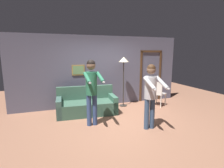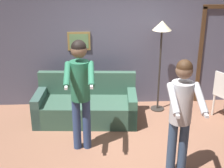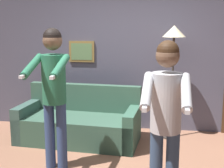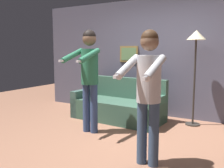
{
  "view_description": "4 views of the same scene",
  "coord_description": "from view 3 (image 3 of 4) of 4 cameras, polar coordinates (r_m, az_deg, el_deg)",
  "views": [
    {
      "loc": [
        -1.76,
        -4.35,
        1.99
      ],
      "look_at": [
        -0.31,
        -0.22,
        1.2
      ],
      "focal_mm": 28.0,
      "sensor_mm": 36.0,
      "label": 1
    },
    {
      "loc": [
        -0.52,
        -4.28,
        2.85
      ],
      "look_at": [
        -0.3,
        -0.27,
        1.28
      ],
      "focal_mm": 50.0,
      "sensor_mm": 36.0,
      "label": 2
    },
    {
      "loc": [
        0.55,
        -3.51,
        1.84
      ],
      "look_at": [
        0.02,
        -0.1,
        1.19
      ],
      "focal_mm": 50.0,
      "sensor_mm": 36.0,
      "label": 3
    },
    {
      "loc": [
        1.73,
        -3.43,
        1.45
      ],
      "look_at": [
        -0.07,
        -0.27,
        0.97
      ],
      "focal_mm": 40.0,
      "sensor_mm": 36.0,
      "label": 4
    }
  ],
  "objects": [
    {
      "name": "person_standing_right",
      "position": [
        3.05,
        9.82,
        -4.78
      ],
      "size": [
        0.44,
        0.7,
        1.7
      ],
      "color": "#324764",
      "rests_on": "ground_plane"
    },
    {
      "name": "back_wall_assembly",
      "position": [
        5.5,
        3.39,
        5.06
      ],
      "size": [
        6.4,
        0.1,
        2.6
      ],
      "color": "#555468",
      "rests_on": "ground_plane"
    },
    {
      "name": "person_standing_left",
      "position": [
        3.95,
        -10.66,
        -0.05
      ],
      "size": [
        0.44,
        0.75,
        1.81
      ],
      "color": "navy",
      "rests_on": "ground_plane"
    },
    {
      "name": "torchiere_lamp",
      "position": [
        5.04,
        11.23,
        7.37
      ],
      "size": [
        0.37,
        0.37,
        1.84
      ],
      "color": "#332D28",
      "rests_on": "ground_plane"
    },
    {
      "name": "couch",
      "position": [
        5.08,
        -6.01,
        -7.26
      ],
      "size": [
        1.95,
        0.98,
        0.87
      ],
      "color": "#385B49",
      "rests_on": "ground_plane"
    }
  ]
}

